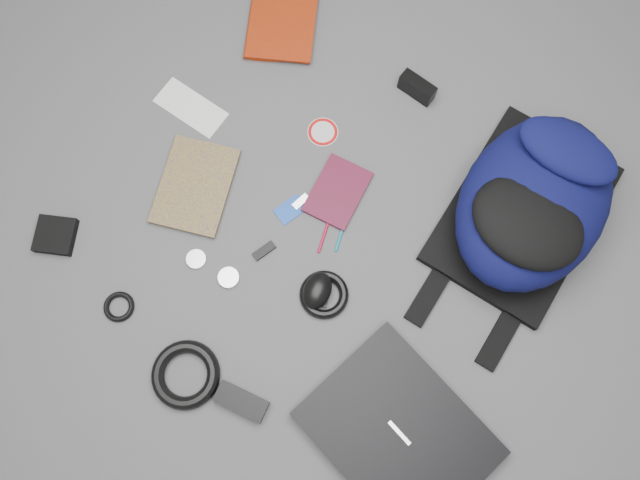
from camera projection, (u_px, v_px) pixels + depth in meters
The scene contains 23 objects.
ground at pixel (320, 242), 1.53m from camera, with size 4.00×4.00×0.00m, color #4F4F51.
backpack at pixel (534, 202), 1.45m from camera, with size 0.35×0.51×0.21m, color black, non-canonical shape.
laptop at pixel (398, 432), 1.40m from camera, with size 0.39×0.31×0.04m, color black.
textbook_red at pixel (249, 18), 1.68m from camera, with size 0.18×0.24×0.03m, color maroon.
comic_book at pixel (162, 178), 1.57m from camera, with size 0.17×0.24×0.02m, color gold.
envelope at pixel (191, 108), 1.62m from camera, with size 0.19×0.09×0.00m, color silver.
dvd_case at pixel (338, 192), 1.56m from camera, with size 0.12×0.17×0.01m, color #3D0B1C.
compact_camera at pixel (417, 88), 1.61m from camera, with size 0.10×0.04×0.05m, color black.
sticker_disc at pixel (323, 132), 1.61m from camera, with size 0.08×0.08×0.00m, color silver.
pen_teal at pixel (343, 228), 1.54m from camera, with size 0.01×0.01×0.12m, color #0D6F7C.
pen_red at pixel (326, 229), 1.54m from camera, with size 0.01×0.01×0.13m, color maroon.
id_badge at pixel (291, 210), 1.55m from camera, with size 0.05×0.07×0.00m, color #1540A3.
usb_black at pixel (264, 251), 1.52m from camera, with size 0.02×0.06×0.01m, color black.
usb_silver at pixel (301, 202), 1.56m from camera, with size 0.02×0.05×0.01m, color silver.
key_fob at pixel (323, 299), 1.49m from camera, with size 0.02×0.04×0.01m, color black.
mouse at pixel (317, 290), 1.48m from camera, with size 0.07×0.09×0.05m, color black.
headphone_left at pixel (229, 278), 1.51m from camera, with size 0.05×0.05×0.01m, color silver.
headphone_right at pixel (196, 259), 1.52m from camera, with size 0.05×0.05×0.01m, color silver.
cable_coil at pixel (324, 295), 1.49m from camera, with size 0.12×0.12×0.02m, color black.
power_brick at pixel (241, 402), 1.42m from camera, with size 0.12×0.05×0.03m, color black.
power_cord_coil at pixel (186, 375), 1.44m from camera, with size 0.16×0.16×0.03m, color black.
pouch at pixel (55, 235), 1.53m from camera, with size 0.09×0.09×0.02m, color black.
earbud_coil at pixel (119, 307), 1.49m from camera, with size 0.07×0.07×0.01m, color black.
Camera 1 is at (0.20, -0.33, 1.49)m, focal length 35.00 mm.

